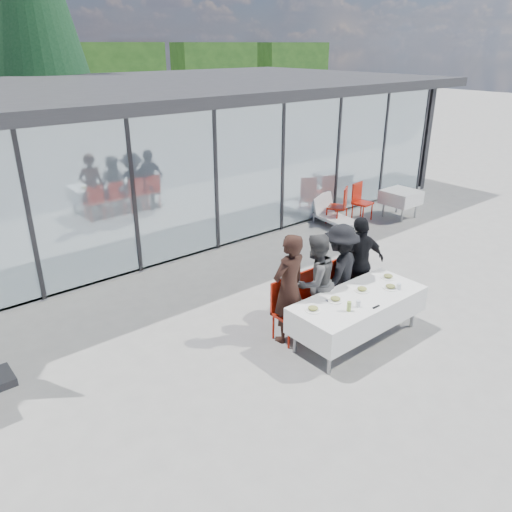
% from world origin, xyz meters
% --- Properties ---
extents(ground, '(90.00, 90.00, 0.00)m').
position_xyz_m(ground, '(0.00, 0.00, 0.00)').
color(ground, gray).
rests_on(ground, ground).
extents(pavilion, '(14.80, 8.80, 3.44)m').
position_xyz_m(pavilion, '(2.00, 8.16, 2.15)').
color(pavilion, gray).
rests_on(pavilion, ground).
extents(dining_table, '(2.26, 0.96, 0.75)m').
position_xyz_m(dining_table, '(0.55, -0.43, 0.54)').
color(dining_table, silver).
rests_on(dining_table, ground).
extents(diner_a, '(0.70, 0.70, 1.77)m').
position_xyz_m(diner_a, '(-0.28, 0.27, 0.89)').
color(diner_a, black).
rests_on(diner_a, ground).
extents(diner_chair_a, '(0.44, 0.44, 0.97)m').
position_xyz_m(diner_chair_a, '(-0.28, 0.32, 0.54)').
color(diner_chair_a, '#B01C0B').
rests_on(diner_chair_a, ground).
extents(diner_b, '(0.79, 0.79, 1.63)m').
position_xyz_m(diner_b, '(0.29, 0.27, 0.82)').
color(diner_b, '#4F4F4F').
rests_on(diner_b, ground).
extents(diner_chair_b, '(0.44, 0.44, 0.97)m').
position_xyz_m(diner_chair_b, '(0.29, 0.32, 0.54)').
color(diner_chair_b, '#B01C0B').
rests_on(diner_chair_b, ground).
extents(diner_c, '(1.36, 1.36, 1.65)m').
position_xyz_m(diner_c, '(0.88, 0.27, 0.83)').
color(diner_c, black).
rests_on(diner_c, ground).
extents(diner_chair_c, '(0.44, 0.44, 0.97)m').
position_xyz_m(diner_chair_c, '(0.88, 0.32, 0.54)').
color(diner_chair_c, '#B01C0B').
rests_on(diner_chair_c, ground).
extents(diner_d, '(1.21, 1.21, 1.68)m').
position_xyz_m(diner_d, '(1.38, 0.27, 0.84)').
color(diner_d, black).
rests_on(diner_d, ground).
extents(diner_chair_d, '(0.44, 0.44, 0.97)m').
position_xyz_m(diner_chair_d, '(1.38, 0.32, 0.54)').
color(diner_chair_d, '#B01C0B').
rests_on(diner_chair_d, ground).
extents(plate_a, '(0.24, 0.24, 0.07)m').
position_xyz_m(plate_a, '(-0.30, -0.28, 0.78)').
color(plate_a, white).
rests_on(plate_a, dining_table).
extents(plate_b, '(0.24, 0.24, 0.07)m').
position_xyz_m(plate_b, '(0.17, -0.28, 0.78)').
color(plate_b, white).
rests_on(plate_b, dining_table).
extents(plate_c, '(0.24, 0.24, 0.07)m').
position_xyz_m(plate_c, '(0.74, -0.33, 0.78)').
color(plate_c, white).
rests_on(plate_c, dining_table).
extents(plate_d, '(0.24, 0.24, 0.07)m').
position_xyz_m(plate_d, '(1.44, -0.30, 0.78)').
color(plate_d, white).
rests_on(plate_d, dining_table).
extents(plate_extra, '(0.24, 0.24, 0.07)m').
position_xyz_m(plate_extra, '(1.16, -0.56, 0.78)').
color(plate_extra, white).
rests_on(plate_extra, dining_table).
extents(juice_bottle, '(0.06, 0.06, 0.15)m').
position_xyz_m(juice_bottle, '(0.09, -0.62, 0.82)').
color(juice_bottle, '#8CA946').
rests_on(juice_bottle, dining_table).
extents(drinking_glasses, '(1.01, 0.11, 0.10)m').
position_xyz_m(drinking_glasses, '(0.76, -0.64, 0.80)').
color(drinking_glasses, silver).
rests_on(drinking_glasses, dining_table).
extents(folded_eyeglasses, '(0.14, 0.03, 0.01)m').
position_xyz_m(folded_eyeglasses, '(0.49, -0.80, 0.76)').
color(folded_eyeglasses, black).
rests_on(folded_eyeglasses, dining_table).
extents(spare_table_right, '(0.86, 0.86, 0.74)m').
position_xyz_m(spare_table_right, '(6.15, 2.78, 0.55)').
color(spare_table_right, silver).
rests_on(spare_table_right, ground).
extents(spare_chair_a, '(0.49, 0.49, 0.97)m').
position_xyz_m(spare_chair_a, '(5.21, 3.39, 0.54)').
color(spare_chair_a, '#B01C0B').
rests_on(spare_chair_a, ground).
extents(spare_chair_b, '(0.61, 0.61, 0.97)m').
position_xyz_m(spare_chair_b, '(4.50, 3.43, 0.54)').
color(spare_chair_b, '#B01C0B').
rests_on(spare_chair_b, ground).
extents(lounger, '(0.76, 1.40, 0.72)m').
position_xyz_m(lounger, '(4.34, 3.56, 0.26)').
color(lounger, white).
rests_on(lounger, ground).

